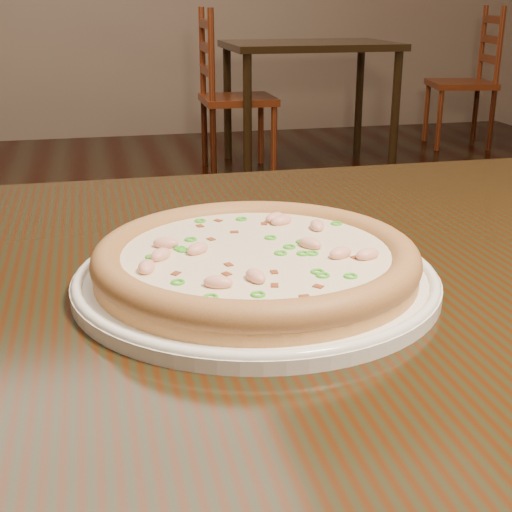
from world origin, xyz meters
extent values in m
cube|color=black|center=(0.35, -0.39, 0.73)|extent=(1.20, 0.80, 0.04)
cylinder|color=white|center=(0.23, -0.44, 0.76)|extent=(0.33, 0.33, 0.01)
torus|color=white|center=(0.23, -0.44, 0.76)|extent=(0.33, 0.33, 0.01)
cylinder|color=#D3984C|center=(0.23, -0.44, 0.77)|extent=(0.29, 0.29, 0.02)
torus|color=#AF7143|center=(0.23, -0.44, 0.78)|extent=(0.30, 0.30, 0.03)
cylinder|color=beige|center=(0.23, -0.44, 0.78)|extent=(0.25, 0.25, 0.00)
ellipsoid|color=#F2B29E|center=(0.28, -0.45, 0.79)|extent=(0.03, 0.03, 0.01)
ellipsoid|color=#F2B29E|center=(0.14, -0.45, 0.79)|extent=(0.03, 0.03, 0.01)
ellipsoid|color=#F2B29E|center=(0.18, -0.52, 0.79)|extent=(0.03, 0.02, 0.01)
ellipsoid|color=#F2B29E|center=(0.30, -0.48, 0.79)|extent=(0.03, 0.02, 0.01)
ellipsoid|color=#F2B29E|center=(0.32, -0.49, 0.79)|extent=(0.03, 0.02, 0.01)
ellipsoid|color=#F2B29E|center=(0.27, -0.37, 0.79)|extent=(0.03, 0.02, 0.01)
ellipsoid|color=#F2B29E|center=(0.17, -0.44, 0.79)|extent=(0.03, 0.03, 0.01)
ellipsoid|color=#F2B29E|center=(0.21, -0.51, 0.79)|extent=(0.02, 0.03, 0.01)
ellipsoid|color=#F2B29E|center=(0.30, -0.40, 0.79)|extent=(0.02, 0.03, 0.01)
ellipsoid|color=#F2B29E|center=(0.12, -0.47, 0.79)|extent=(0.02, 0.03, 0.01)
ellipsoid|color=#F2B29E|center=(0.27, -0.36, 0.79)|extent=(0.03, 0.02, 0.01)
ellipsoid|color=#F2B29E|center=(0.15, -0.42, 0.79)|extent=(0.03, 0.02, 0.01)
cube|color=maroon|center=(0.21, -0.35, 0.78)|extent=(0.01, 0.01, 0.00)
cube|color=maroon|center=(0.24, -0.56, 0.78)|extent=(0.01, 0.01, 0.00)
cube|color=maroon|center=(0.27, -0.35, 0.78)|extent=(0.01, 0.01, 0.00)
cube|color=maroon|center=(0.19, -0.36, 0.78)|extent=(0.01, 0.01, 0.00)
cube|color=maroon|center=(0.25, -0.37, 0.78)|extent=(0.01, 0.01, 0.00)
cube|color=maroon|center=(0.19, -0.40, 0.78)|extent=(0.01, 0.01, 0.00)
cube|color=maroon|center=(0.31, -0.48, 0.78)|extent=(0.01, 0.01, 0.00)
cube|color=maroon|center=(0.15, -0.49, 0.78)|extent=(0.01, 0.01, 0.00)
cube|color=maroon|center=(0.22, -0.53, 0.78)|extent=(0.01, 0.01, 0.00)
cube|color=maroon|center=(0.23, -0.50, 0.78)|extent=(0.01, 0.01, 0.00)
cube|color=maroon|center=(0.19, -0.48, 0.78)|extent=(0.01, 0.01, 0.00)
cube|color=maroon|center=(0.25, -0.54, 0.78)|extent=(0.01, 0.01, 0.00)
cube|color=maroon|center=(0.22, -0.39, 0.78)|extent=(0.01, 0.01, 0.00)
cube|color=maroon|center=(0.19, -0.50, 0.78)|extent=(0.01, 0.01, 0.00)
torus|color=green|center=(0.19, -0.34, 0.79)|extent=(0.01, 0.01, 0.00)
torus|color=green|center=(0.26, -0.46, 0.79)|extent=(0.02, 0.02, 0.00)
torus|color=green|center=(0.26, -0.51, 0.79)|extent=(0.02, 0.02, 0.00)
torus|color=green|center=(0.27, -0.52, 0.79)|extent=(0.02, 0.02, 0.00)
torus|color=green|center=(0.32, -0.38, 0.79)|extent=(0.01, 0.01, 0.00)
torus|color=green|center=(0.23, -0.35, 0.79)|extent=(0.02, 0.02, 0.00)
torus|color=green|center=(0.29, -0.52, 0.79)|extent=(0.01, 0.01, 0.00)
torus|color=green|center=(0.17, -0.54, 0.79)|extent=(0.01, 0.01, 0.00)
torus|color=green|center=(0.20, -0.54, 0.79)|extent=(0.01, 0.01, 0.00)
torus|color=green|center=(0.16, -0.43, 0.79)|extent=(0.02, 0.02, 0.00)
torus|color=green|center=(0.26, -0.44, 0.79)|extent=(0.01, 0.01, 0.00)
torus|color=green|center=(0.15, -0.51, 0.79)|extent=(0.02, 0.02, 0.00)
torus|color=green|center=(0.27, -0.43, 0.79)|extent=(0.01, 0.01, 0.00)
torus|color=green|center=(0.27, -0.46, 0.79)|extent=(0.02, 0.02, 0.00)
torus|color=green|center=(0.25, -0.46, 0.79)|extent=(0.02, 0.02, 0.00)
torus|color=green|center=(0.16, -0.43, 0.79)|extent=(0.02, 0.02, 0.00)
torus|color=green|center=(0.13, -0.44, 0.79)|extent=(0.01, 0.01, 0.00)
torus|color=green|center=(0.17, -0.40, 0.79)|extent=(0.01, 0.01, 0.00)
torus|color=green|center=(0.25, -0.41, 0.79)|extent=(0.01, 0.01, 0.00)
cube|color=black|center=(1.41, 3.23, 0.73)|extent=(1.00, 0.70, 0.04)
cylinder|color=black|center=(0.96, 2.93, 0.35)|extent=(0.05, 0.05, 0.71)
cylinder|color=black|center=(1.86, 2.93, 0.35)|extent=(0.05, 0.05, 0.71)
cylinder|color=black|center=(0.96, 3.53, 0.35)|extent=(0.05, 0.05, 0.71)
cylinder|color=black|center=(1.86, 3.53, 0.35)|extent=(0.05, 0.05, 0.71)
cube|color=#5A2109|center=(0.95, 3.17, 0.43)|extent=(0.43, 0.43, 0.04)
cylinder|color=#5A2109|center=(1.13, 2.98, 0.21)|extent=(0.04, 0.04, 0.41)
cylinder|color=#5A2109|center=(1.14, 3.34, 0.21)|extent=(0.04, 0.04, 0.41)
cylinder|color=#5A2109|center=(0.77, 2.99, 0.21)|extent=(0.04, 0.04, 0.41)
cylinder|color=#5A2109|center=(0.78, 3.35, 0.21)|extent=(0.04, 0.04, 0.41)
cylinder|color=#5A2109|center=(0.77, 2.99, 0.47)|extent=(0.04, 0.04, 0.95)
cylinder|color=#5A2109|center=(0.78, 3.35, 0.47)|extent=(0.04, 0.04, 0.95)
cube|color=#5A2109|center=(0.77, 3.17, 0.60)|extent=(0.04, 0.36, 0.05)
cube|color=#5A2109|center=(0.77, 3.17, 0.73)|extent=(0.04, 0.36, 0.05)
cube|color=#5A2109|center=(0.77, 3.17, 0.86)|extent=(0.04, 0.36, 0.05)
cube|color=#5A2109|center=(2.64, 3.60, 0.43)|extent=(0.50, 0.50, 0.04)
cylinder|color=#5A2109|center=(2.50, 3.81, 0.21)|extent=(0.04, 0.04, 0.41)
cylinder|color=#5A2109|center=(2.42, 3.46, 0.21)|extent=(0.04, 0.04, 0.41)
cylinder|color=#5A2109|center=(2.85, 3.74, 0.21)|extent=(0.04, 0.04, 0.41)
cylinder|color=#5A2109|center=(2.78, 3.39, 0.21)|extent=(0.04, 0.04, 0.41)
cylinder|color=#5A2109|center=(2.85, 3.74, 0.47)|extent=(0.04, 0.04, 0.95)
cylinder|color=#5A2109|center=(2.78, 3.39, 0.47)|extent=(0.04, 0.04, 0.95)
cube|color=#5A2109|center=(2.81, 3.56, 0.60)|extent=(0.10, 0.36, 0.05)
cube|color=#5A2109|center=(2.81, 3.56, 0.73)|extent=(0.10, 0.36, 0.05)
cube|color=#5A2109|center=(2.81, 3.56, 0.86)|extent=(0.10, 0.36, 0.05)
camera|label=1|loc=(0.09, -1.04, 1.00)|focal=50.00mm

